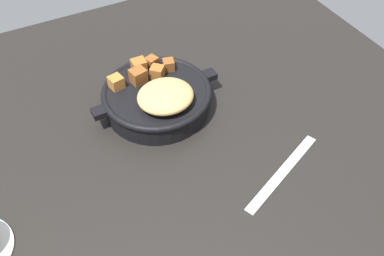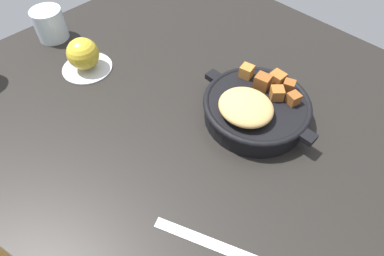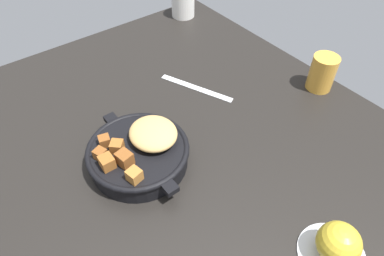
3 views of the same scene
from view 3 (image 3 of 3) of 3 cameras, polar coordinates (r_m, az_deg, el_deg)
name	(u,v)px [view 3 (image 3 of 3)]	position (r cm, az deg, el deg)	size (l,w,h in cm)	color
ground_plane	(182,161)	(70.76, -1.69, -5.51)	(110.47, 92.33, 2.40)	black
cast_iron_skillet	(140,152)	(67.44, -8.77, -3.93)	(24.36, 20.11, 7.62)	black
saucer_plate	(332,254)	(62.87, 22.32, -18.88)	(10.96, 10.96, 0.60)	#B7BABF
red_apple	(339,243)	(59.74, 23.33, -17.29)	(6.82, 6.82, 6.82)	gold
butter_knife	(196,88)	(85.56, 0.70, 6.75)	(19.72, 1.60, 0.36)	silver
juice_glass_amber	(322,73)	(89.12, 20.98, 8.62)	(6.21, 6.21, 8.82)	gold
ceramic_mug_white	(183,4)	(115.80, -1.52, 20.01)	(7.30, 7.30, 7.70)	silver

